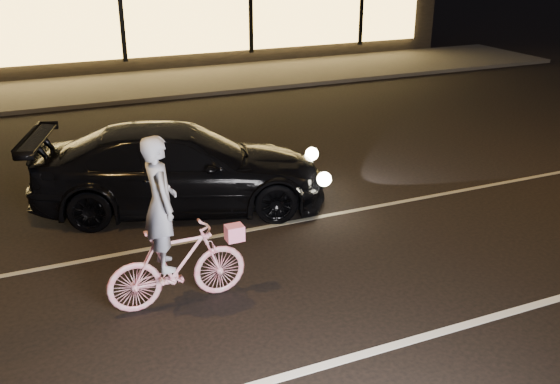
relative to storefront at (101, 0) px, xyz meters
name	(u,v)px	position (x,y,z in m)	size (l,w,h in m)	color
ground	(338,282)	(0.00, -18.97, -2.15)	(90.00, 90.00, 0.00)	black
lane_stripe_near	(401,344)	(0.00, -20.47, -2.14)	(60.00, 0.12, 0.01)	silver
lane_stripe_far	(279,225)	(0.00, -16.97, -2.14)	(60.00, 0.10, 0.01)	gray
sidewalk	(138,86)	(0.00, -5.97, -2.09)	(30.00, 4.00, 0.12)	#383533
storefront	(101,0)	(0.00, 0.00, 0.00)	(25.40, 8.42, 4.20)	black
cyclist	(173,247)	(-2.12, -18.59, -1.35)	(1.78, 0.61, 2.24)	#E9416B
sedan	(181,167)	(-1.21, -15.60, -1.44)	(5.27, 3.37, 1.42)	black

